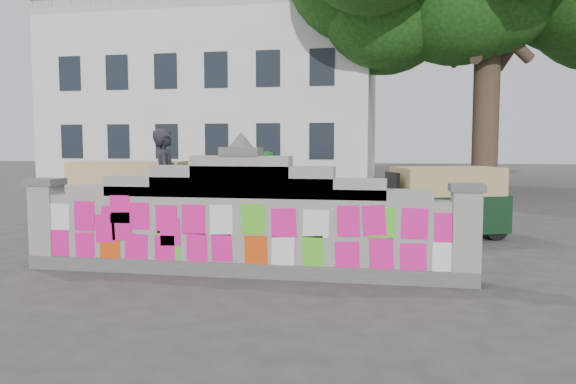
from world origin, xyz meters
name	(u,v)px	position (x,y,z in m)	size (l,w,h in m)	color
ground	(242,275)	(0.00, 0.00, 0.00)	(100.00, 100.00, 0.00)	#383533
parapet_wall	(241,222)	(0.00, -0.01, 0.75)	(6.48, 0.44, 2.01)	#4C4C49
building	(223,105)	(-7.00, 21.98, 4.01)	(16.00, 10.00, 8.90)	silver
cyclist_bike	(166,215)	(-1.98, 2.03, 0.55)	(0.73, 2.10, 1.10)	black
cyclist_rider	(166,194)	(-1.98, 2.03, 0.94)	(0.68, 0.45, 1.87)	black
pedestrian	(265,201)	(-0.10, 1.86, 0.86)	(0.84, 0.65, 1.73)	green
rickshaw_left	(134,198)	(-3.02, 2.88, 0.78)	(2.79, 1.65, 1.50)	black
rickshaw_right	(443,201)	(3.06, 3.84, 0.72)	(2.59, 1.85, 1.39)	black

